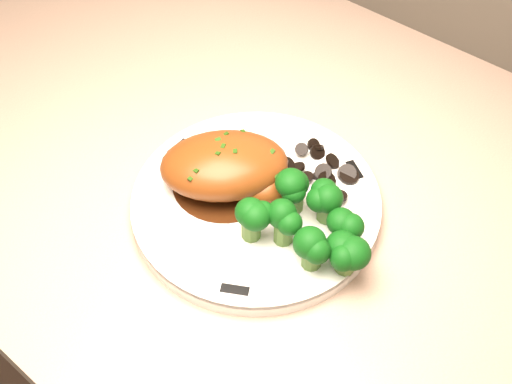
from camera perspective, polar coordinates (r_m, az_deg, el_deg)
The scene contains 8 objects.
plate at distance 0.70m, azimuth 0.00°, elevation -1.00°, with size 0.27×0.27×0.02m, color white.
rim_accent_0 at distance 0.73m, azimuth 8.74°, elevation 1.95°, with size 0.03×0.01×0.00m, color black.
rim_accent_1 at distance 0.75m, azimuth -6.92°, elevation 3.97°, with size 0.03×0.01×0.00m, color black.
rim_accent_2 at distance 0.63m, azimuth -1.90°, elevation -8.68°, with size 0.03×0.01×0.00m, color black.
gravy_pool at distance 0.71m, azimuth -2.76°, elevation 0.94°, with size 0.12×0.12×0.00m, color #361809.
chicken_breast at distance 0.69m, azimuth -2.44°, elevation 2.20°, with size 0.17×0.16×0.05m.
mushroom_pile at distance 0.72m, azimuth 5.79°, elevation 1.69°, with size 0.08×0.06×0.02m.
broccoli_florets at distance 0.64m, azimuth 4.70°, elevation -2.84°, with size 0.13×0.10×0.05m.
Camera 1 is at (-0.36, 1.24, 1.53)m, focal length 45.00 mm.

